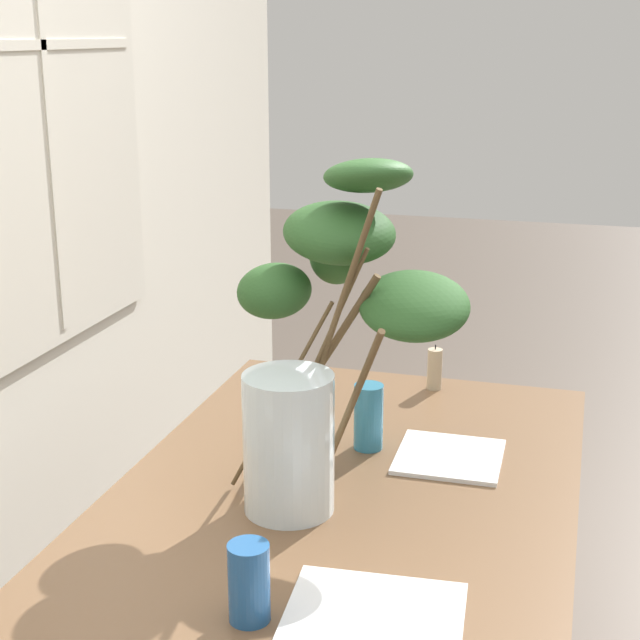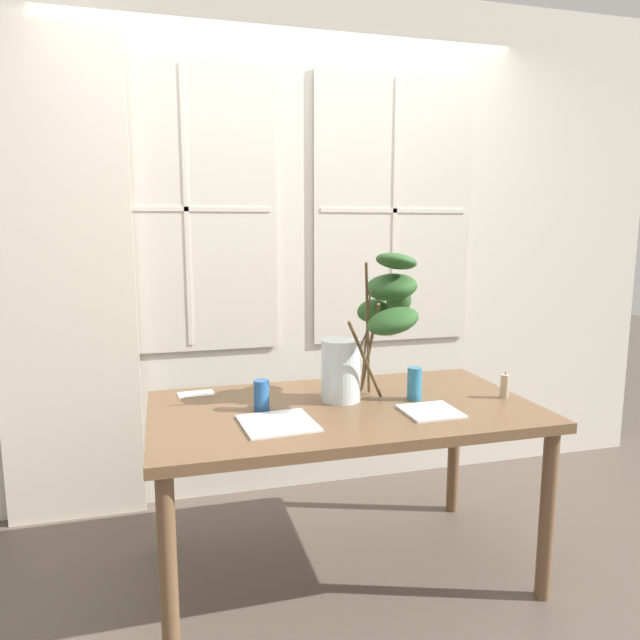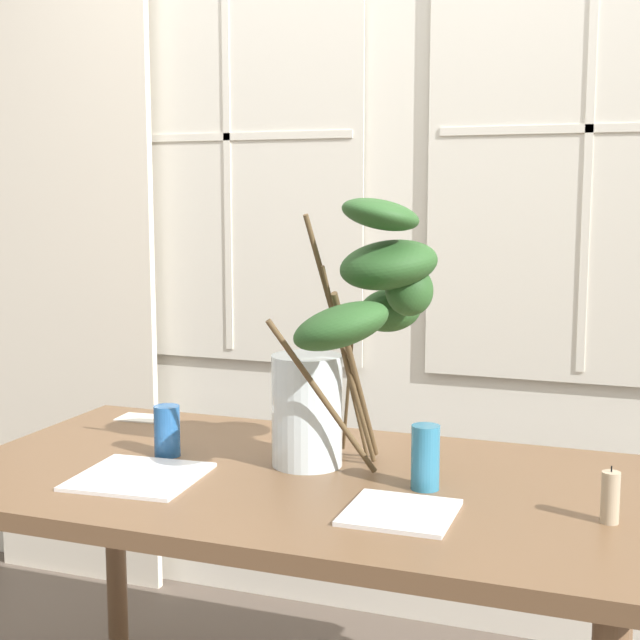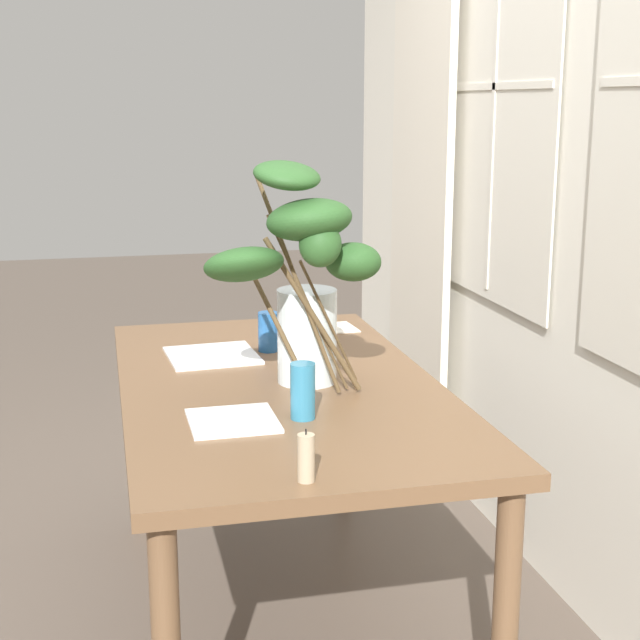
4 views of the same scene
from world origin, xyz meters
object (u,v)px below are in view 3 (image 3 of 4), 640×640
(drinking_glass_blue_left, at_px, (167,431))
(plate_square_right, at_px, (400,512))
(vase_with_branches, at_px, (348,341))
(drinking_glass_blue_right, at_px, (425,458))
(plate_square_left, at_px, (139,477))
(dining_table, at_px, (291,507))
(pillar_candle, at_px, (610,497))

(drinking_glass_blue_left, height_order, plate_square_right, drinking_glass_blue_left)
(vase_with_branches, height_order, drinking_glass_blue_right, vase_with_branches)
(drinking_glass_blue_right, bearing_deg, vase_with_branches, 167.95)
(plate_square_left, bearing_deg, dining_table, 26.30)
(drinking_glass_blue_right, distance_m, plate_square_right, 0.19)
(dining_table, xyz_separation_m, drinking_glass_blue_right, (0.32, -0.00, 0.15))
(vase_with_branches, bearing_deg, plate_square_right, -49.37)
(dining_table, xyz_separation_m, vase_with_branches, (0.12, 0.04, 0.39))
(vase_with_branches, bearing_deg, drinking_glass_blue_right, -12.05)
(dining_table, distance_m, drinking_glass_blue_left, 0.37)
(dining_table, height_order, drinking_glass_blue_right, drinking_glass_blue_right)
(drinking_glass_blue_left, xyz_separation_m, plate_square_right, (0.65, -0.21, -0.06))
(vase_with_branches, distance_m, plate_square_right, 0.42)
(pillar_candle, bearing_deg, dining_table, 173.75)
(vase_with_branches, distance_m, drinking_glass_blue_right, 0.31)
(dining_table, bearing_deg, vase_with_branches, 17.46)
(drinking_glass_blue_right, relative_size, plate_square_right, 0.66)
(plate_square_left, relative_size, pillar_candle, 2.34)
(vase_with_branches, distance_m, drinking_glass_blue_left, 0.53)
(dining_table, distance_m, pillar_candle, 0.72)
(vase_with_branches, height_order, plate_square_right, vase_with_branches)
(vase_with_branches, relative_size, plate_square_right, 3.03)
(drinking_glass_blue_left, bearing_deg, vase_with_branches, 1.18)
(dining_table, distance_m, plate_square_right, 0.37)
(drinking_glass_blue_right, height_order, plate_square_left, drinking_glass_blue_right)
(drinking_glass_blue_right, bearing_deg, drinking_glass_blue_left, 177.25)
(pillar_candle, bearing_deg, plate_square_right, -166.13)
(vase_with_branches, xyz_separation_m, plate_square_left, (-0.43, -0.19, -0.31))
(vase_with_branches, relative_size, drinking_glass_blue_left, 5.18)
(dining_table, height_order, plate_square_right, plate_square_right)
(dining_table, relative_size, drinking_glass_blue_left, 12.55)
(plate_square_left, height_order, plate_square_right, same)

